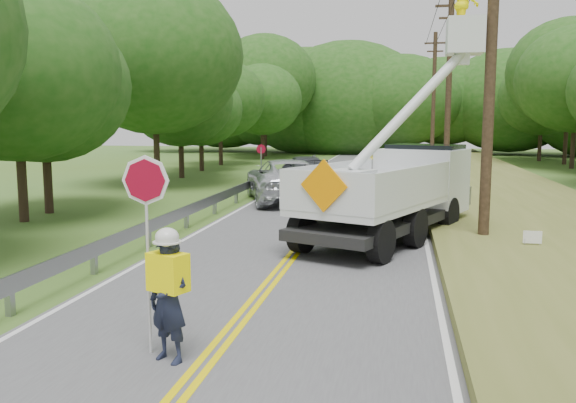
# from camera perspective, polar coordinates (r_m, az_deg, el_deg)

# --- Properties ---
(ground) EXTENTS (140.00, 140.00, 0.00)m
(ground) POSITION_cam_1_polar(r_m,az_deg,el_deg) (9.35, -7.02, -14.08)
(ground) COLOR #45631C
(ground) RESTS_ON ground
(road) EXTENTS (7.20, 96.00, 0.03)m
(road) POSITION_cam_1_polar(r_m,az_deg,el_deg) (22.69, 3.73, -1.08)
(road) COLOR #4F4F52
(road) RESTS_ON ground
(guardrail) EXTENTS (0.18, 48.00, 0.77)m
(guardrail) POSITION_cam_1_polar(r_m,az_deg,el_deg) (24.29, -5.44, 0.78)
(guardrail) COLOR gray
(guardrail) RESTS_ON ground
(utility_poles) EXTENTS (1.60, 43.30, 10.00)m
(utility_poles) POSITION_cam_1_polar(r_m,az_deg,el_deg) (25.45, 16.17, 11.46)
(utility_poles) COLOR black
(utility_poles) RESTS_ON ground
(tall_grass_verge) EXTENTS (7.00, 96.00, 0.30)m
(tall_grass_verge) POSITION_cam_1_polar(r_m,az_deg,el_deg) (22.94, 21.63, -1.16)
(tall_grass_verge) COLOR #5A6326
(tall_grass_verge) RESTS_ON ground
(treeline_left) EXTENTS (9.98, 54.91, 11.67)m
(treeline_left) POSITION_cam_1_polar(r_m,az_deg,el_deg) (39.55, -8.43, 11.22)
(treeline_left) COLOR #332319
(treeline_left) RESTS_ON ground
(treeline_horizon) EXTENTS (56.77, 14.97, 12.60)m
(treeline_horizon) POSITION_cam_1_polar(r_m,az_deg,el_deg) (64.48, 9.19, 9.39)
(treeline_horizon) COLOR #1B4D12
(treeline_horizon) RESTS_ON ground
(flagger) EXTENTS (1.14, 0.66, 2.95)m
(flagger) POSITION_cam_1_polar(r_m,az_deg,el_deg) (8.80, -11.32, -8.22)
(flagger) COLOR #191E33
(flagger) RESTS_ON road
(bucket_truck) EXTENTS (5.23, 8.03, 7.37)m
(bucket_truck) POSITION_cam_1_polar(r_m,az_deg,el_deg) (18.49, 11.09, 1.94)
(bucket_truck) COLOR black
(bucket_truck) RESTS_ON road
(suv_silver) EXTENTS (4.94, 7.12, 1.81)m
(suv_silver) POSITION_cam_1_polar(r_m,az_deg,el_deg) (25.83, -0.20, 2.05)
(suv_silver) COLOR silver
(suv_silver) RESTS_ON road
(suv_darkgrey) EXTENTS (3.42, 5.61, 1.52)m
(suv_darkgrey) POSITION_cam_1_polar(r_m,az_deg,el_deg) (33.07, 1.62, 3.03)
(suv_darkgrey) COLOR #393D41
(suv_darkgrey) RESTS_ON road
(stop_sign_permanent) EXTENTS (0.49, 0.08, 2.29)m
(stop_sign_permanent) POSITION_cam_1_polar(r_m,az_deg,el_deg) (30.17, -2.56, 3.94)
(stop_sign_permanent) COLOR gray
(stop_sign_permanent) RESTS_ON ground
(yard_sign) EXTENTS (0.46, 0.04, 0.66)m
(yard_sign) POSITION_cam_1_polar(r_m,az_deg,el_deg) (16.61, 22.15, -3.25)
(yard_sign) COLOR white
(yard_sign) RESTS_ON ground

